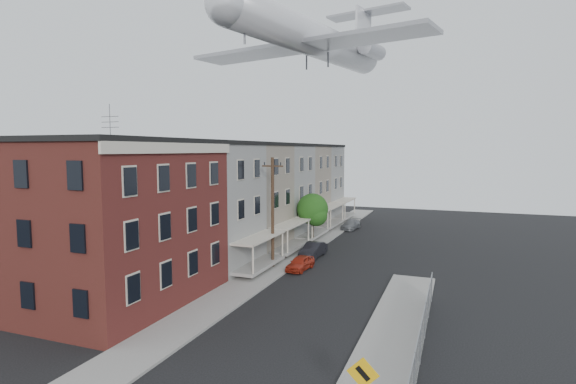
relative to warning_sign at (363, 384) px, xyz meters
name	(u,v)px	position (x,y,z in m)	size (l,w,h in m)	color
sidewalk_left	(298,251)	(-11.10, 25.03, -1.82)	(3.00, 62.00, 0.12)	gray
sidewalk_right	(389,349)	(-0.10, 7.03, -1.82)	(3.00, 26.00, 0.12)	gray
curb_left	(313,253)	(-9.65, 25.03, -1.81)	(0.15, 62.00, 0.14)	gray
curb_right	(359,344)	(-1.55, 7.03, -1.81)	(0.15, 26.00, 0.14)	gray
corner_building	(111,221)	(-17.60, 8.03, 3.28)	(10.31, 12.30, 12.15)	#381911
row_house_a	(195,204)	(-17.56, 17.53, 3.25)	(11.98, 7.00, 10.30)	slate
row_house_b	(234,196)	(-17.56, 24.53, 3.25)	(11.98, 7.00, 10.30)	gray
row_house_c	(263,190)	(-17.56, 31.53, 3.25)	(11.98, 7.00, 10.30)	slate
row_house_d	(286,185)	(-17.56, 38.53, 3.25)	(11.98, 7.00, 10.30)	gray
row_house_e	(304,182)	(-17.56, 45.53, 3.25)	(11.98, 7.00, 10.30)	slate
chainlink_fence	(420,343)	(1.40, 6.03, -0.89)	(0.06, 18.06, 1.90)	gray
warning_sign	(363,384)	(0.00, 0.00, 0.00)	(1.10, 0.11, 2.80)	#515156
utility_pole	(273,211)	(-11.20, 19.03, 2.79)	(1.80, 0.26, 9.00)	black
street_tree	(313,211)	(-10.87, 28.95, 1.57)	(3.22, 3.20, 5.20)	black
car_near	(300,263)	(-8.85, 19.11, -1.31)	(1.35, 3.37, 1.15)	#A92815
car_mid	(313,250)	(-9.20, 23.61, -1.23)	(1.39, 3.98, 1.31)	black
car_far	(351,225)	(-9.20, 38.74, -1.31)	(1.61, 3.97, 1.15)	slate
airplane	(315,40)	(-10.57, 28.28, 18.30)	(24.57, 28.08, 8.08)	silver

